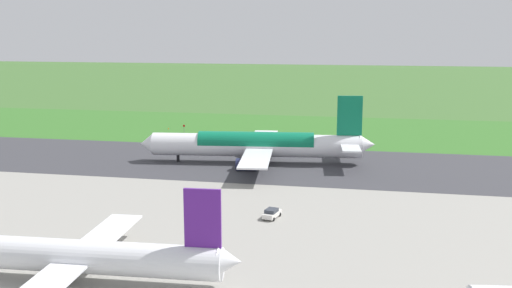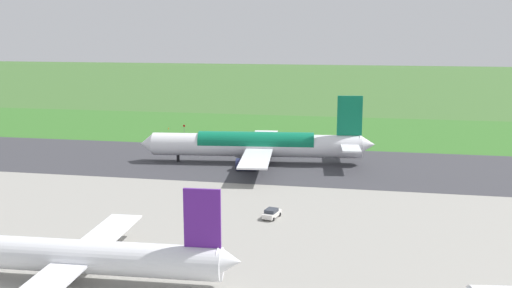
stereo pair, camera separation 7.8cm
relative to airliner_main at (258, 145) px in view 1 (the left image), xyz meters
name	(u,v)px [view 1 (the left image)]	position (x,y,z in m)	size (l,w,h in m)	color
ground_plane	(229,162)	(6.84, 0.04, -4.35)	(800.00, 800.00, 0.00)	#3D662D
runway_asphalt	(229,162)	(6.84, 0.04, -4.32)	(600.00, 38.03, 0.06)	#38383D
grass_verge_foreground	(259,134)	(6.84, -38.01, -4.33)	(600.00, 80.00, 0.04)	#346B27
airliner_main	(258,145)	(0.00, 0.00, 0.00)	(54.14, 44.39, 15.88)	white
airliner_parked_mid	(72,255)	(9.62, 68.57, -0.98)	(42.24, 34.53, 12.33)	white
service_car_followme	(272,213)	(-9.99, 39.54, -3.51)	(2.68, 4.49, 1.62)	silver
no_stopping_sign	(184,128)	(29.44, -36.27, -2.92)	(0.60, 0.10, 2.40)	slate
traffic_cone_orange	(168,128)	(36.18, -41.46, -4.08)	(0.40, 0.40, 0.55)	orange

